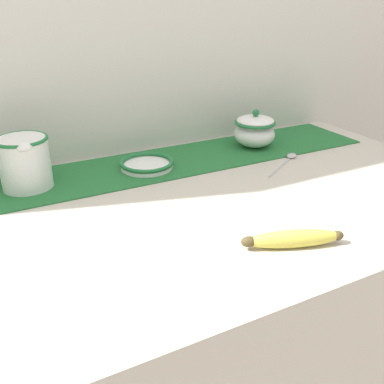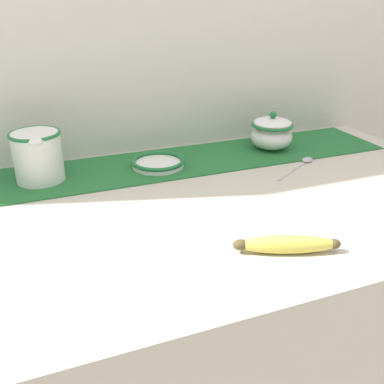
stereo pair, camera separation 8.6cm
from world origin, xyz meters
The scene contains 8 objects.
countertop centered at (0.00, 0.00, 0.44)m, with size 1.54×0.74×0.88m, color beige.
back_wall centered at (0.00, 0.39, 1.20)m, with size 2.34×0.04×2.40m, color silver.
table_runner centered at (0.00, 0.24, 0.88)m, with size 1.42×0.23×0.00m, color #236B33.
cream_pitcher centered at (-0.24, 0.24, 0.95)m, with size 0.12×0.14×0.12m.
sugar_bowl centered at (0.40, 0.24, 0.93)m, with size 0.12×0.12×0.11m.
small_dish centered at (0.05, 0.23, 0.90)m, with size 0.14×0.14×0.02m.
banana centered at (0.14, -0.24, 0.90)m, with size 0.18×0.09×0.03m.
spoon centered at (0.43, 0.12, 0.89)m, with size 0.17×0.11×0.01m.
Camera 1 is at (-0.32, -0.74, 1.29)m, focal length 40.00 mm.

